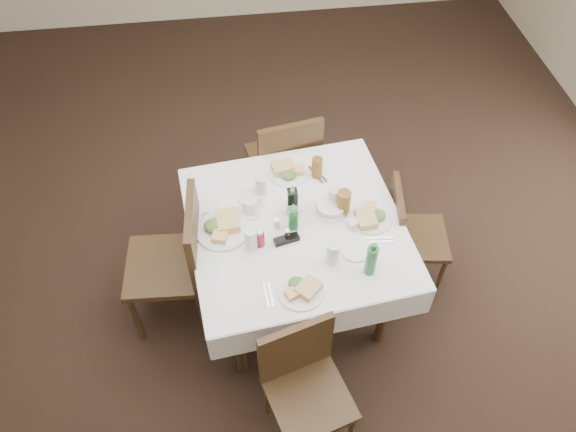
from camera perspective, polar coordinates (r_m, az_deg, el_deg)
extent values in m
plane|color=black|center=(4.01, -1.41, -5.91)|extent=(7.00, 7.00, 0.00)
cylinder|color=#2F1F10|center=(3.35, -4.99, -12.49)|extent=(0.06, 0.06, 0.72)
cylinder|color=#2F1F10|center=(3.85, -7.43, -0.83)|extent=(0.06, 0.06, 0.72)
cylinder|color=#2F1F10|center=(3.49, 9.88, -9.24)|extent=(0.06, 0.06, 0.72)
cylinder|color=#2F1F10|center=(3.98, 5.44, 1.55)|extent=(0.06, 0.06, 0.72)
cube|color=#2F1F10|center=(3.32, 0.80, -1.13)|extent=(1.24, 1.24, 0.03)
cube|color=white|center=(3.30, 0.80, -0.90)|extent=(1.36, 1.36, 0.01)
cube|color=white|center=(3.79, -1.53, 5.08)|extent=(1.23, 0.14, 0.22)
cube|color=white|center=(3.06, 3.69, -10.96)|extent=(1.23, 0.14, 0.22)
cube|color=white|center=(3.54, 10.53, -0.17)|extent=(0.14, 1.23, 0.22)
cube|color=white|center=(3.35, -9.57, -4.03)|extent=(0.14, 1.23, 0.22)
cube|color=#2F1F10|center=(4.11, -0.64, 5.78)|extent=(0.52, 0.52, 0.04)
cube|color=#2F1F10|center=(3.80, 0.27, 6.41)|extent=(0.45, 0.12, 0.49)
cylinder|color=#2F1F10|center=(4.44, 1.01, 5.84)|extent=(0.04, 0.04, 0.46)
cylinder|color=#2F1F10|center=(4.19, 2.72, 2.34)|extent=(0.04, 0.04, 0.46)
cylinder|color=#2F1F10|center=(4.37, -3.82, 4.73)|extent=(0.04, 0.04, 0.46)
cylinder|color=#2F1F10|center=(4.11, -2.36, 1.10)|extent=(0.04, 0.04, 0.46)
cube|color=#2F1F10|center=(3.12, 2.19, -18.05)|extent=(0.51, 0.51, 0.04)
cube|color=#2F1F10|center=(2.99, 0.79, -13.39)|extent=(0.41, 0.15, 0.45)
cylinder|color=#2F1F10|center=(3.35, -2.14, -17.94)|extent=(0.03, 0.03, 0.42)
cylinder|color=#2F1F10|center=(3.30, 6.44, -20.82)|extent=(0.03, 0.03, 0.42)
cylinder|color=#2F1F10|center=(3.41, 3.60, -15.74)|extent=(0.03, 0.03, 0.42)
cube|color=#2F1F10|center=(3.79, 12.97, -2.18)|extent=(0.44, 0.44, 0.04)
cube|color=#2F1F10|center=(3.59, 10.79, -0.08)|extent=(0.09, 0.39, 0.43)
cylinder|color=#2F1F10|center=(3.89, 15.24, -5.95)|extent=(0.03, 0.03, 0.40)
cylinder|color=#2F1F10|center=(3.82, 10.31, -6.03)|extent=(0.03, 0.03, 0.40)
cylinder|color=#2F1F10|center=(4.08, 14.49, -2.05)|extent=(0.03, 0.03, 0.40)
cylinder|color=#2F1F10|center=(4.02, 9.81, -2.05)|extent=(0.03, 0.03, 0.40)
cube|color=#2F1F10|center=(3.54, -12.39, -5.00)|extent=(0.50, 0.50, 0.04)
cube|color=#2F1F10|center=(3.30, -9.45, -2.27)|extent=(0.07, 0.47, 0.52)
cylinder|color=#2F1F10|center=(3.89, -14.56, -4.72)|extent=(0.04, 0.04, 0.48)
cylinder|color=#2F1F10|center=(3.82, -8.55, -4.48)|extent=(0.04, 0.04, 0.48)
cylinder|color=#2F1F10|center=(3.67, -15.18, -9.90)|extent=(0.04, 0.04, 0.48)
cylinder|color=#2F1F10|center=(3.60, -8.74, -9.75)|extent=(0.04, 0.04, 0.48)
cylinder|color=white|center=(3.58, 0.09, 4.44)|extent=(0.26, 0.26, 0.01)
cube|color=tan|center=(3.57, -0.53, 4.99)|extent=(0.15, 0.13, 0.04)
cube|color=#ECA556|center=(3.56, 0.87, 4.69)|extent=(0.10, 0.08, 0.03)
ellipsoid|color=#285E1E|center=(3.52, 0.08, 4.26)|extent=(0.10, 0.09, 0.04)
cylinder|color=white|center=(3.02, 1.30, -7.66)|extent=(0.25, 0.25, 0.01)
cube|color=tan|center=(3.00, 2.10, -7.33)|extent=(0.16, 0.16, 0.04)
cube|color=#ECA556|center=(2.99, 0.55, -7.81)|extent=(0.10, 0.09, 0.03)
ellipsoid|color=#285E1E|center=(3.01, 0.89, -6.81)|extent=(0.09, 0.08, 0.04)
cylinder|color=white|center=(3.36, 8.27, -0.12)|extent=(0.27, 0.27, 0.01)
cube|color=tan|center=(3.31, 7.94, -0.27)|extent=(0.12, 0.15, 0.04)
cube|color=#ECA556|center=(3.37, 8.37, 0.79)|extent=(0.09, 0.11, 0.03)
ellipsoid|color=#285E1E|center=(3.34, 9.08, 0.12)|extent=(0.10, 0.09, 0.04)
cylinder|color=white|center=(3.28, -6.65, -1.44)|extent=(0.31, 0.31, 0.02)
cube|color=tan|center=(3.28, -6.14, -0.50)|extent=(0.14, 0.17, 0.05)
cube|color=#ECA556|center=(3.23, -6.91, -1.91)|extent=(0.11, 0.12, 0.04)
ellipsoid|color=#285E1E|center=(3.27, -7.58, -0.96)|extent=(0.11, 0.10, 0.05)
cylinder|color=white|center=(3.44, -3.55, 1.89)|extent=(0.18, 0.18, 0.01)
cylinder|color=white|center=(3.20, 6.90, -3.36)|extent=(0.18, 0.18, 0.01)
cylinder|color=silver|center=(3.42, -2.72, 3.13)|extent=(0.07, 0.07, 0.13)
cylinder|color=silver|center=(3.09, 4.61, -3.74)|extent=(0.08, 0.08, 0.14)
cylinder|color=silver|center=(3.35, 4.72, 1.88)|extent=(0.08, 0.08, 0.14)
cylinder|color=silver|center=(3.15, -3.79, -2.29)|extent=(0.07, 0.07, 0.14)
cylinder|color=brown|center=(3.52, 2.98, 4.95)|extent=(0.07, 0.07, 0.14)
cylinder|color=brown|center=(3.31, 5.65, 1.36)|extent=(0.08, 0.08, 0.17)
cylinder|color=silver|center=(3.36, 4.33, 0.74)|extent=(0.20, 0.20, 0.04)
cylinder|color=white|center=(3.34, 4.36, 1.05)|extent=(0.18, 0.18, 0.04)
cube|color=black|center=(3.28, 0.43, 1.42)|extent=(0.06, 0.06, 0.19)
cone|color=silver|center=(3.19, 0.44, 2.87)|extent=(0.03, 0.03, 0.05)
cube|color=#217135|center=(3.22, 0.51, -0.23)|extent=(0.05, 0.05, 0.17)
cone|color=silver|center=(3.14, 0.52, 1.01)|extent=(0.03, 0.03, 0.05)
cylinder|color=maroon|center=(3.17, -2.89, -2.32)|extent=(0.06, 0.06, 0.10)
cylinder|color=white|center=(3.12, -2.93, -1.64)|extent=(0.04, 0.04, 0.02)
cylinder|color=white|center=(3.26, -1.15, -0.87)|extent=(0.03, 0.03, 0.06)
cylinder|color=silver|center=(3.23, -1.16, -0.44)|extent=(0.03, 0.03, 0.01)
cylinder|color=#3E3019|center=(3.21, -0.05, -1.93)|extent=(0.03, 0.03, 0.06)
cylinder|color=silver|center=(3.18, -0.05, -1.54)|extent=(0.03, 0.03, 0.01)
cylinder|color=white|center=(3.36, -3.86, 0.49)|extent=(0.14, 0.14, 0.01)
cylinder|color=white|center=(3.32, -3.90, 1.08)|extent=(0.09, 0.09, 0.09)
cylinder|color=black|center=(3.30, -3.93, 1.46)|extent=(0.08, 0.08, 0.01)
torus|color=white|center=(3.34, -3.11, 1.50)|extent=(0.06, 0.04, 0.06)
cube|color=black|center=(3.21, -0.16, -2.39)|extent=(0.16, 0.08, 0.03)
cylinder|color=#217135|center=(3.05, 8.46, -4.47)|extent=(0.06, 0.06, 0.20)
cylinder|color=#217135|center=(2.95, 8.72, -3.10)|extent=(0.03, 0.03, 0.04)
cube|color=white|center=(3.30, 6.91, -0.71)|extent=(0.11, 0.08, 0.05)
cube|color=pink|center=(3.29, 6.92, -0.62)|extent=(0.08, 0.06, 0.02)
cube|color=silver|center=(3.57, 2.83, 4.18)|extent=(0.08, 0.17, 0.01)
cube|color=silver|center=(3.58, 3.21, 4.33)|extent=(0.08, 0.17, 0.01)
cube|color=silver|center=(3.01, -1.76, -7.99)|extent=(0.02, 0.16, 0.01)
cube|color=silver|center=(3.01, -2.23, -8.06)|extent=(0.02, 0.16, 0.01)
cube|color=silver|center=(3.25, 9.19, -2.61)|extent=(0.18, 0.03, 0.01)
cube|color=silver|center=(3.27, 9.12, -2.22)|extent=(0.18, 0.03, 0.01)
cube|color=silver|center=(3.38, -6.99, 0.40)|extent=(0.20, 0.03, 0.01)
cube|color=silver|center=(3.36, -6.92, 0.01)|extent=(0.20, 0.03, 0.01)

